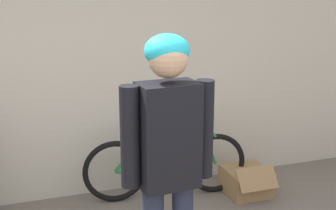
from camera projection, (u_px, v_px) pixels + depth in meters
wall_back at (95, 65)px, 4.45m from camera, size 8.00×0.07×2.60m
person at (168, 149)px, 2.81m from camera, size 0.58×0.27×1.79m
bicycle at (166, 165)px, 4.56m from camera, size 1.61×0.46×0.69m
cardboard_box at (246, 181)px, 4.69m from camera, size 0.42×0.51×0.34m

